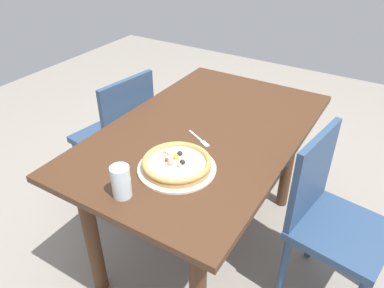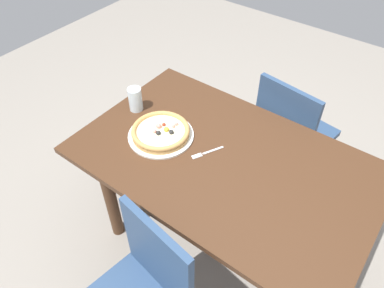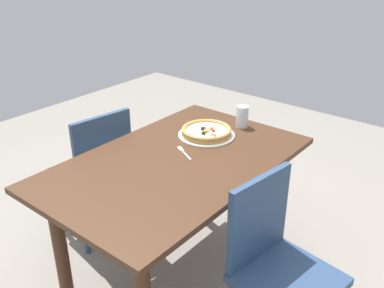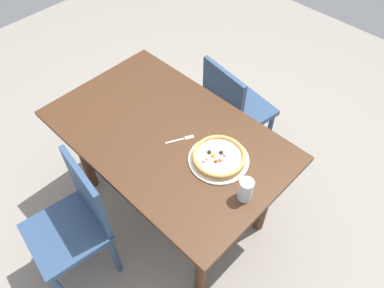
{
  "view_description": "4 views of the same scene",
  "coord_description": "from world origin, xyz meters",
  "px_view_note": "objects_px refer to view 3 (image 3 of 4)",
  "views": [
    {
      "loc": [
        1.35,
        0.75,
        1.68
      ],
      "look_at": [
        0.17,
        0.03,
        0.78
      ],
      "focal_mm": 34.64,
      "sensor_mm": 36.0,
      "label": 1
    },
    {
      "loc": [
        -0.58,
        1.03,
        2.01
      ],
      "look_at": [
        0.17,
        0.03,
        0.78
      ],
      "focal_mm": 34.41,
      "sensor_mm": 36.0,
      "label": 2
    },
    {
      "loc": [
        -1.46,
        -1.29,
        1.79
      ],
      "look_at": [
        0.17,
        0.03,
        0.78
      ],
      "focal_mm": 40.22,
      "sensor_mm": 36.0,
      "label": 3
    },
    {
      "loc": [
        1.08,
        -0.91,
        2.33
      ],
      "look_at": [
        0.17,
        0.03,
        0.78
      ],
      "focal_mm": 34.75,
      "sensor_mm": 36.0,
      "label": 4
    }
  ],
  "objects_px": {
    "chair_far": "(96,170)",
    "plate": "(206,135)",
    "drinking_glass": "(242,116)",
    "fork": "(183,152)",
    "dining_table": "(176,181)",
    "chair_near": "(277,264)",
    "pizza": "(206,131)"
  },
  "relations": [
    {
      "from": "chair_far",
      "to": "plate",
      "type": "bearing_deg",
      "value": -50.16
    },
    {
      "from": "chair_far",
      "to": "drinking_glass",
      "type": "xyz_separation_m",
      "value": [
        0.6,
        -0.67,
        0.34
      ]
    },
    {
      "from": "plate",
      "to": "drinking_glass",
      "type": "height_order",
      "value": "drinking_glass"
    },
    {
      "from": "plate",
      "to": "fork",
      "type": "xyz_separation_m",
      "value": [
        -0.24,
        -0.03,
        -0.0
      ]
    },
    {
      "from": "dining_table",
      "to": "fork",
      "type": "xyz_separation_m",
      "value": [
        0.09,
        0.03,
        0.13
      ]
    },
    {
      "from": "plate",
      "to": "fork",
      "type": "relative_size",
      "value": 2.12
    },
    {
      "from": "dining_table",
      "to": "fork",
      "type": "height_order",
      "value": "fork"
    },
    {
      "from": "dining_table",
      "to": "chair_far",
      "type": "relative_size",
      "value": 1.58
    },
    {
      "from": "chair_near",
      "to": "drinking_glass",
      "type": "relative_size",
      "value": 6.8
    },
    {
      "from": "plate",
      "to": "pizza",
      "type": "distance_m",
      "value": 0.03
    },
    {
      "from": "plate",
      "to": "drinking_glass",
      "type": "distance_m",
      "value": 0.26
    },
    {
      "from": "chair_near",
      "to": "plate",
      "type": "distance_m",
      "value": 0.87
    },
    {
      "from": "chair_near",
      "to": "plate",
      "type": "height_order",
      "value": "chair_near"
    },
    {
      "from": "fork",
      "to": "drinking_glass",
      "type": "bearing_deg",
      "value": -68.54
    },
    {
      "from": "dining_table",
      "to": "drinking_glass",
      "type": "bearing_deg",
      "value": -2.33
    },
    {
      "from": "fork",
      "to": "chair_far",
      "type": "bearing_deg",
      "value": 37.83
    },
    {
      "from": "chair_near",
      "to": "drinking_glass",
      "type": "height_order",
      "value": "drinking_glass"
    },
    {
      "from": "chair_far",
      "to": "pizza",
      "type": "bearing_deg",
      "value": -50.19
    },
    {
      "from": "chair_near",
      "to": "fork",
      "type": "bearing_deg",
      "value": -95.66
    },
    {
      "from": "chair_near",
      "to": "pizza",
      "type": "height_order",
      "value": "chair_near"
    },
    {
      "from": "drinking_glass",
      "to": "plate",
      "type": "bearing_deg",
      "value": 160.88
    },
    {
      "from": "fork",
      "to": "pizza",
      "type": "bearing_deg",
      "value": -55.02
    },
    {
      "from": "chair_far",
      "to": "pizza",
      "type": "height_order",
      "value": "chair_far"
    },
    {
      "from": "dining_table",
      "to": "drinking_glass",
      "type": "xyz_separation_m",
      "value": [
        0.58,
        -0.02,
        0.19
      ]
    },
    {
      "from": "dining_table",
      "to": "drinking_glass",
      "type": "height_order",
      "value": "drinking_glass"
    },
    {
      "from": "dining_table",
      "to": "chair_far",
      "type": "height_order",
      "value": "chair_far"
    },
    {
      "from": "chair_near",
      "to": "pizza",
      "type": "xyz_separation_m",
      "value": [
        0.41,
        0.71,
        0.31
      ]
    },
    {
      "from": "dining_table",
      "to": "plate",
      "type": "xyz_separation_m",
      "value": [
        0.34,
        0.06,
        0.13
      ]
    },
    {
      "from": "plate",
      "to": "pizza",
      "type": "bearing_deg",
      "value": -119.66
    },
    {
      "from": "pizza",
      "to": "drinking_glass",
      "type": "relative_size",
      "value": 2.21
    },
    {
      "from": "chair_far",
      "to": "chair_near",
      "type": "bearing_deg",
      "value": -83.88
    },
    {
      "from": "pizza",
      "to": "chair_near",
      "type": "bearing_deg",
      "value": -120.2
    }
  ]
}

